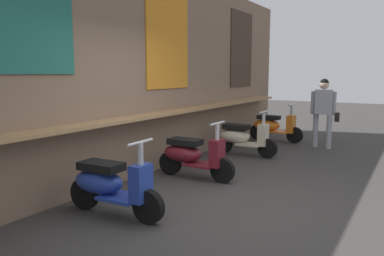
{
  "coord_description": "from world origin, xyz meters",
  "views": [
    {
      "loc": [
        -4.37,
        -2.11,
        1.74
      ],
      "look_at": [
        1.43,
        1.33,
        0.77
      ],
      "focal_mm": 35.91,
      "sensor_mm": 36.0,
      "label": 1
    }
  ],
  "objects_px": {
    "scooter_maroon": "(191,155)",
    "scooter_cream": "(241,137)",
    "scooter_blue": "(109,184)",
    "scooter_orange": "(273,126)",
    "shopper_with_handbag": "(324,107)"
  },
  "relations": [
    {
      "from": "scooter_maroon",
      "to": "scooter_cream",
      "type": "xyz_separation_m",
      "value": [
        2.08,
        -0.0,
        0.0
      ]
    },
    {
      "from": "scooter_blue",
      "to": "scooter_orange",
      "type": "distance_m",
      "value": 6.05
    },
    {
      "from": "scooter_cream",
      "to": "scooter_orange",
      "type": "xyz_separation_m",
      "value": [
        2.01,
        -0.0,
        0.0
      ]
    },
    {
      "from": "shopper_with_handbag",
      "to": "scooter_cream",
      "type": "bearing_deg",
      "value": 130.19
    },
    {
      "from": "scooter_maroon",
      "to": "scooter_cream",
      "type": "distance_m",
      "value": 2.08
    },
    {
      "from": "scooter_orange",
      "to": "scooter_maroon",
      "type": "bearing_deg",
      "value": -86.53
    },
    {
      "from": "scooter_blue",
      "to": "shopper_with_handbag",
      "type": "bearing_deg",
      "value": 75.45
    },
    {
      "from": "scooter_maroon",
      "to": "scooter_orange",
      "type": "distance_m",
      "value": 4.09
    },
    {
      "from": "scooter_blue",
      "to": "scooter_cream",
      "type": "height_order",
      "value": "same"
    },
    {
      "from": "scooter_blue",
      "to": "shopper_with_handbag",
      "type": "height_order",
      "value": "shopper_with_handbag"
    },
    {
      "from": "scooter_cream",
      "to": "shopper_with_handbag",
      "type": "bearing_deg",
      "value": 52.28
    },
    {
      "from": "scooter_blue",
      "to": "shopper_with_handbag",
      "type": "distance_m",
      "value": 5.92
    },
    {
      "from": "scooter_blue",
      "to": "scooter_maroon",
      "type": "bearing_deg",
      "value": 88.28
    },
    {
      "from": "scooter_maroon",
      "to": "scooter_orange",
      "type": "xyz_separation_m",
      "value": [
        4.09,
        -0.0,
        0.0
      ]
    },
    {
      "from": "scooter_maroon",
      "to": "scooter_orange",
      "type": "relative_size",
      "value": 1.0
    }
  ]
}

